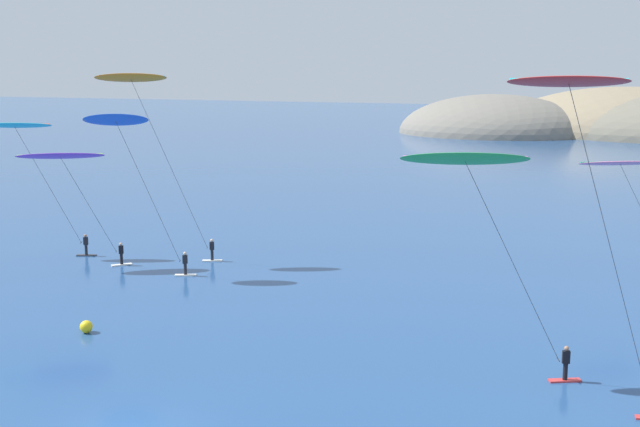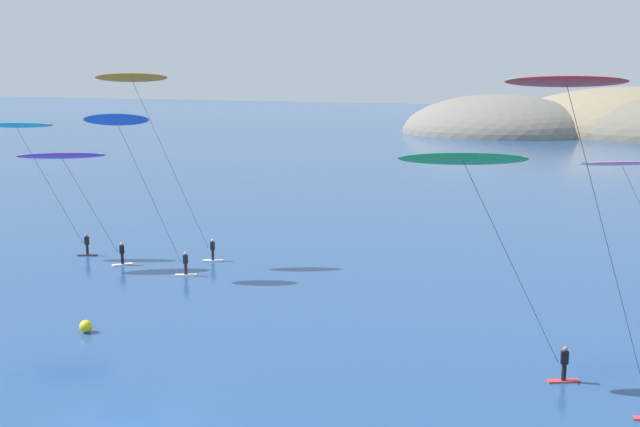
# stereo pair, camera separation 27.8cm
# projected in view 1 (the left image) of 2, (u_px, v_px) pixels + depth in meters

# --- Properties ---
(kitesurfer_orange) EXTENTS (8.33, 4.60, 14.07)m
(kitesurfer_orange) POSITION_uv_depth(u_px,v_px,m) (138.00, 94.00, 57.92)
(kitesurfer_orange) COLOR silver
(kitesurfer_orange) RESTS_ON ground
(kitesurfer_green) EXTENTS (8.33, 3.69, 10.76)m
(kitesurfer_green) POSITION_uv_depth(u_px,v_px,m) (473.00, 177.00, 35.76)
(kitesurfer_green) COLOR red
(kitesurfer_green) RESTS_ON ground
(kitesurfer_red) EXTENTS (7.24, 3.23, 14.12)m
(kitesurfer_red) POSITION_uv_depth(u_px,v_px,m) (577.00, 112.00, 31.08)
(kitesurfer_red) COLOR red
(kitesurfer_red) RESTS_ON ground
(kitesurfer_pink) EXTENTS (7.29, 4.72, 8.06)m
(kitesurfer_pink) POSITION_uv_depth(u_px,v_px,m) (624.00, 170.00, 56.39)
(kitesurfer_pink) COLOR silver
(kitesurfer_pink) RESTS_ON ground
(kitesurfer_blue) EXTENTS (6.99, 3.97, 11.42)m
(kitesurfer_blue) POSITION_uv_depth(u_px,v_px,m) (122.00, 133.00, 54.21)
(kitesurfer_blue) COLOR silver
(kitesurfer_blue) RESTS_ON ground
(kitesurfer_purple) EXTENTS (6.99, 5.11, 8.54)m
(kitesurfer_purple) POSITION_uv_depth(u_px,v_px,m) (64.00, 162.00, 57.20)
(kitesurfer_purple) COLOR silver
(kitesurfer_purple) RESTS_ON ground
(kitesurfer_cyan) EXTENTS (8.11, 4.01, 10.40)m
(kitesurfer_cyan) POSITION_uv_depth(u_px,v_px,m) (21.00, 137.00, 60.49)
(kitesurfer_cyan) COLOR #2D2D33
(kitesurfer_cyan) RESTS_ON ground
(marker_buoy) EXTENTS (0.70, 0.70, 0.70)m
(marker_buoy) POSITION_uv_depth(u_px,v_px,m) (86.00, 327.00, 43.97)
(marker_buoy) COLOR yellow
(marker_buoy) RESTS_ON ground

